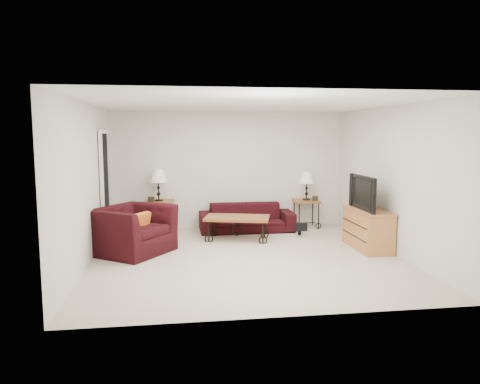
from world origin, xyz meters
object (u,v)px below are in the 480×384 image
armchair (132,230)px  backpack (300,224)px  sofa (247,218)px  side_table_right (306,214)px  tv_stand (368,229)px  television (368,193)px  side_table_left (159,216)px  lamp_right (307,186)px  lamp_left (158,185)px  coffee_table (237,228)px

armchair → backpack: 3.32m
sofa → side_table_right: (1.34, 0.18, 0.02)m
side_table_right → tv_stand: tv_stand is taller
sofa → backpack: (0.99, -0.56, -0.05)m
television → side_table_left: bearing=-117.4°
lamp_right → lamp_left: bearing=180.0°
sofa → lamp_left: lamp_left is taller
side_table_left → side_table_right: (3.15, 0.00, -0.02)m
sofa → side_table_left: size_ratio=3.00×
backpack → side_table_left: bearing=144.5°
side_table_left → backpack: 2.90m
coffee_table → tv_stand: tv_stand is taller
lamp_right → side_table_left: bearing=180.0°
lamp_right → television: 1.99m
side_table_left → tv_stand: (3.72, -1.92, 0.02)m
lamp_left → side_table_right: bearing=0.0°
side_table_right → coffee_table: size_ratio=0.50×
side_table_right → lamp_left: 3.22m
tv_stand → backpack: (-0.91, 1.17, -0.12)m
backpack → tv_stand: bearing=-72.8°
backpack → sofa: bearing=129.8°
lamp_left → backpack: size_ratio=1.41×
sofa → television: size_ratio=1.87×
sofa → backpack: size_ratio=4.23×
side_table_right → lamp_right: size_ratio=1.00×
armchair → lamp_left: bearing=22.8°
armchair → tv_stand: 4.11m
sofa → backpack: sofa is taller
side_table_left → television: size_ratio=0.62×
lamp_left → television: size_ratio=0.62×
lamp_right → television: (0.54, -1.92, 0.09)m
side_table_right → backpack: size_ratio=1.31×
sofa → armchair: armchair is taller
lamp_left → lamp_right: bearing=0.0°
side_table_right → armchair: (-3.54, -1.65, 0.09)m
television → lamp_right: bearing=-164.1°
coffee_table → backpack: backpack is taller
armchair → tv_stand: size_ratio=1.05×
tv_stand → backpack: tv_stand is taller
armchair → backpack: armchair is taller
lamp_left → coffee_table: lamp_left is taller
side_table_left → backpack: side_table_left is taller
side_table_right → television: 2.11m
armchair → tv_stand: armchair is taller
side_table_left → armchair: armchair is taller
lamp_right → television: television is taller
coffee_table → backpack: size_ratio=2.62×
sofa → coffee_table: size_ratio=1.62×
side_table_right → television: bearing=-74.1°
lamp_right → tv_stand: bearing=-73.6°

